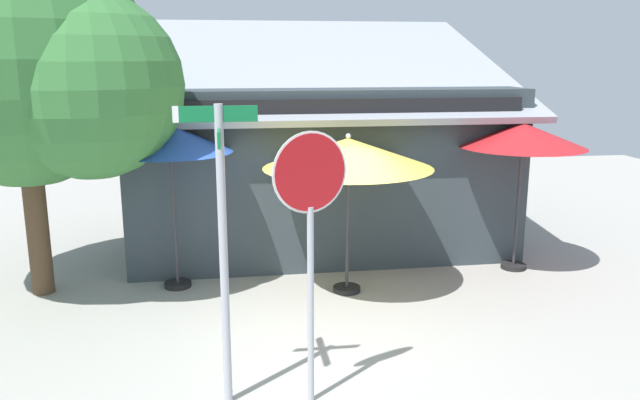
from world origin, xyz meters
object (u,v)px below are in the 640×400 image
Objects in this scene: street_sign_post at (222,231)px; stop_sign at (310,215)px; patio_umbrella_mustard_center at (348,154)px; patio_umbrella_crimson_right at (523,136)px; shade_tree at (38,66)px; patio_umbrella_royal_blue_left at (170,140)px.

street_sign_post is 0.92m from stop_sign.
patio_umbrella_mustard_center is 3.23m from patio_umbrella_crimson_right.
stop_sign is 0.53× the size of shade_tree.
street_sign_post is 1.19× the size of patio_umbrella_royal_blue_left.
shade_tree is (-7.70, -0.07, 1.19)m from patio_umbrella_crimson_right.
patio_umbrella_mustard_center is (2.71, -0.63, -0.18)m from patio_umbrella_royal_blue_left.
stop_sign reaches higher than patio_umbrella_mustard_center.
patio_umbrella_royal_blue_left is at bearing 1.44° from shade_tree.
stop_sign is (0.90, -0.13, 0.16)m from street_sign_post.
stop_sign is 5.34m from shade_tree.
shade_tree reaches higher than patio_umbrella_crimson_right.
street_sign_post reaches higher than patio_umbrella_crimson_right.
patio_umbrella_royal_blue_left is 0.49× the size of shade_tree.
street_sign_post reaches higher than patio_umbrella_royal_blue_left.
stop_sign reaches higher than patio_umbrella_royal_blue_left.
patio_umbrella_mustard_center is 0.99× the size of patio_umbrella_crimson_right.
patio_umbrella_royal_blue_left is (-1.68, 3.81, 0.31)m from stop_sign.
patio_umbrella_royal_blue_left is (-0.78, 3.68, 0.48)m from street_sign_post.
stop_sign is 4.17m from patio_umbrella_royal_blue_left.
street_sign_post is 1.09× the size of stop_sign.
patio_umbrella_crimson_right reaches higher than patio_umbrella_mustard_center.
patio_umbrella_royal_blue_left is at bearing 113.76° from stop_sign.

